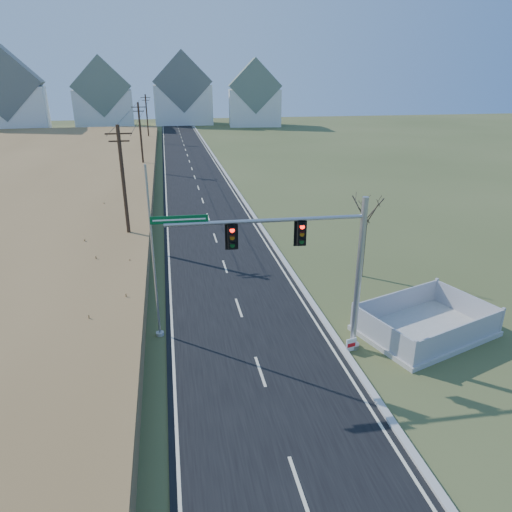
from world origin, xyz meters
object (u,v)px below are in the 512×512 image
Objects in this scene: flagpole at (155,273)px; fence_enclosure at (425,328)px; open_sign at (351,345)px; traffic_signal_mast at (319,262)px; bare_tree at (367,208)px.

fence_enclosure is at bearing -9.97° from flagpole.
open_sign is at bearing 173.38° from fence_enclosure.
bare_tree is (5.64, 7.70, 0.07)m from traffic_signal_mast.
fence_enclosure is at bearing -87.62° from bare_tree.
fence_enclosure is at bearing 7.00° from traffic_signal_mast.
fence_enclosure is 11.05× the size of open_sign.
open_sign is 9.84m from flagpole.
fence_enclosure is (5.94, 0.49, -4.21)m from traffic_signal_mast.
flagpole is at bearing 160.95° from traffic_signal_mast.
traffic_signal_mast reaches higher than open_sign.
open_sign is 9.96m from bare_tree.
traffic_signal_mast is 9.55m from bare_tree.
open_sign is (-4.28, -0.89, 0.07)m from fence_enclosure.
traffic_signal_mast is 13.87× the size of open_sign.
bare_tree is at bearing 56.05° from traffic_signal_mast.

